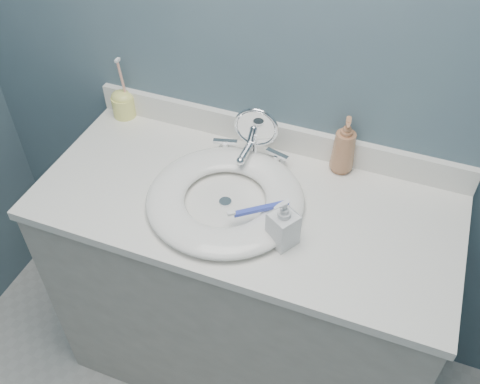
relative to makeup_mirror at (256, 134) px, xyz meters
The scene contains 12 objects.
back_wall 0.24m from the makeup_mirror, 72.60° to the left, with size 2.20×0.02×2.40m, color #485D6C.
vanity_cabinet 0.59m from the makeup_mirror, 79.41° to the right, with size 1.20×0.55×0.85m, color #B6B1A6.
countertop 0.21m from the makeup_mirror, 79.41° to the right, with size 1.22×0.57×0.03m, color white.
backsplash 0.12m from the makeup_mirror, 70.47° to the left, with size 1.22×0.02×0.09m, color white.
basin 0.22m from the makeup_mirror, 95.03° to the right, with size 0.45×0.45×0.04m, color white, non-canonical shape.
drain 0.23m from the makeup_mirror, 95.03° to the right, with size 0.04×0.04×0.01m, color silver.
faucet 0.08m from the makeup_mirror, 163.42° to the right, with size 0.25×0.13×0.07m.
makeup_mirror is the anchor object (origin of this frame).
soap_bottle_amber 0.26m from the makeup_mirror, 13.22° to the left, with size 0.07×0.07×0.19m, color #AD734E.
soap_bottle_clear 0.33m from the makeup_mirror, 57.72° to the right, with size 0.07×0.07×0.15m, color silver.
toothbrush_holder 0.51m from the makeup_mirror, behind, with size 0.08×0.08×0.22m.
toothbrush_lying 0.26m from the makeup_mirror, 68.06° to the right, with size 0.15×0.12×0.02m.
Camera 1 is at (0.37, -0.04, 1.97)m, focal length 40.00 mm.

